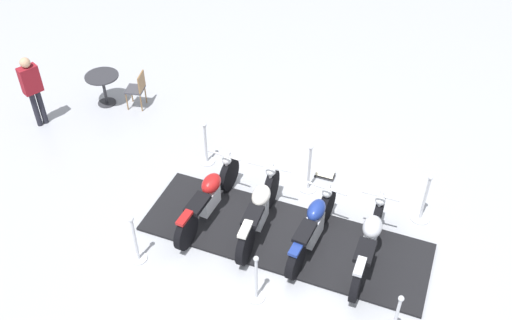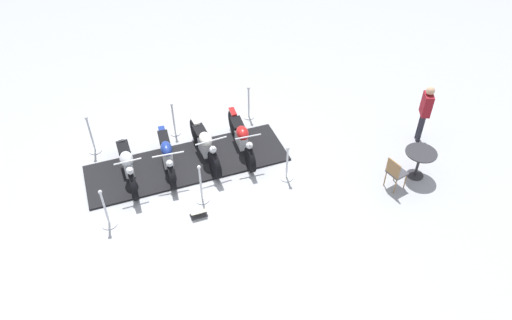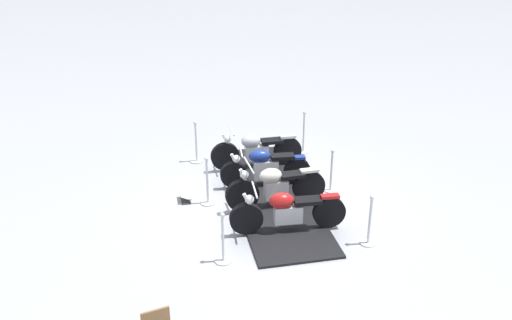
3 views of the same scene
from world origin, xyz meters
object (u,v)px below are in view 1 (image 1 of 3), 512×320
Objects in this scene: motorcycle_navy at (313,226)px; cafe_table at (103,83)px; stanchion_right_front at (423,206)px; stanchion_left_rear at (136,245)px; cafe_chair_near_table at (138,88)px; motorcycle_cream at (259,210)px; info_placard at (325,174)px; bystander_person at (32,86)px; stanchion_right_rear at (206,150)px; motorcycle_maroon at (209,196)px; motorcycle_chrome at (369,241)px; stanchion_left_mid at (256,284)px; stanchion_right_mid at (309,176)px.

cafe_table is at bearing 71.85° from motorcycle_navy.
cafe_table is (5.10, -5.60, 0.26)m from stanchion_right_front.
cafe_chair_near_table is (-0.79, -4.56, 0.16)m from stanchion_left_rear.
motorcycle_navy is 1.00m from motorcycle_cream.
motorcycle_cream is 4.18× the size of info_placard.
stanchion_right_rear is at bearing 27.95° from bystander_person.
motorcycle_cream is 2.03× the size of cafe_chair_near_table.
cafe_chair_near_table is (1.43, -4.56, -0.00)m from motorcycle_cream.
motorcycle_maroon is at bearing -156.32° from stanchion_left_rear.
cafe_table is (-0.06, -4.94, 0.21)m from stanchion_left_rear.
motorcycle_cream is at bearing -12.77° from stanchion_right_front.
motorcycle_chrome is 1.99m from motorcycle_cream.
motorcycle_maroon is 1.04× the size of bystander_person.
bystander_person reaches higher than stanchion_left_rear.
stanchion_left_rear is 1.17× the size of cafe_chair_near_table.
bystander_person is (2.20, -0.02, 0.49)m from cafe_chair_near_table.
motorcycle_navy is 1.51× the size of stanchion_left_rear.
stanchion_left_mid is at bearing 2.78° from bystander_person.
motorcycle_navy reaches higher than info_placard.
motorcycle_navy is 2.19m from stanchion_right_front.
stanchion_right_mid reaches higher than stanchion_left_rear.
motorcycle_navy is 1.76× the size of cafe_chair_near_table.
bystander_person reaches higher than motorcycle_chrome.
motorcycle_navy is 6.83m from bystander_person.
cafe_table is (2.92, -5.57, 0.08)m from motorcycle_navy.
stanchion_left_mid reaches higher than info_placard.
motorcycle_maroon is at bearing 108.02° from cafe_table.
motorcycle_cream is (1.53, -1.26, 0.01)m from motorcycle_chrome.
motorcycle_maroon is 1.74× the size of stanchion_right_rear.
info_placard is at bearing 34.44° from motorcycle_chrome.
stanchion_left_rear is at bearing 50.36° from stanchion_right_rear.
stanchion_right_rear is at bearing 121.56° from cafe_table.
stanchion_right_rear is 4.07m from bystander_person.
motorcycle_maroon is 1.59m from stanchion_left_rear.
stanchion_right_mid is 1.05× the size of stanchion_left_rear.
motorcycle_chrome is 3.94m from stanchion_right_rear.
motorcycle_navy is 6.29m from cafe_table.
motorcycle_chrome is 6.53m from cafe_chair_near_table.
stanchion_right_front is (-1.69, 1.40, -0.03)m from stanchion_right_mid.
stanchion_right_rear is at bearing -129.64° from stanchion_left_rear.
stanchion_left_mid reaches higher than cafe_chair_near_table.
stanchion_right_mid is (-0.49, -1.37, -0.14)m from motorcycle_navy.
stanchion_right_front is 0.63× the size of bystander_person.
stanchion_left_rear reaches higher than motorcycle_navy.
stanchion_right_rear is (1.69, -1.40, -0.02)m from stanchion_right_mid.
motorcycle_navy is 0.87× the size of motorcycle_cream.
stanchion_right_front is at bearing -66.34° from motorcycle_maroon.
stanchion_right_rear reaches higher than cafe_chair_near_table.
cafe_chair_near_table is at bearing -67.78° from stanchion_right_rear.
cafe_chair_near_table is (-0.73, 0.38, -0.05)m from cafe_table.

